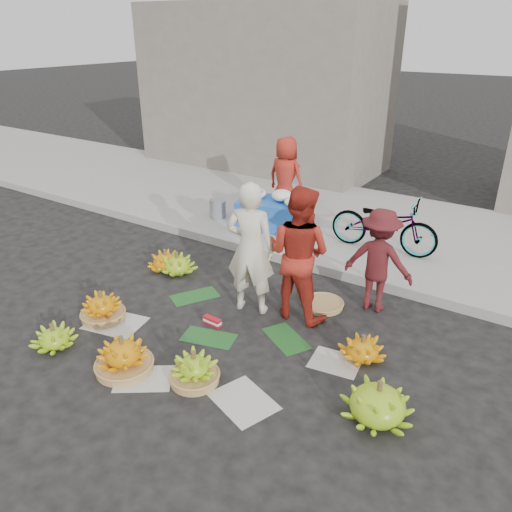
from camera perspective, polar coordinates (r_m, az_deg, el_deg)
The scene contains 23 objects.
ground at distance 6.27m, azimuth -3.55°, elevation -8.73°, with size 80.00×80.00×0.00m, color black.
curb at distance 7.86m, azimuth 6.03°, elevation -0.82°, with size 40.00×0.25×0.15m, color gray.
sidewalk at distance 9.64m, azimuth 11.87°, elevation 3.63°, with size 40.00×4.00×0.12m, color gray.
building_left at distance 13.51m, azimuth 1.03°, elevation 18.60°, with size 6.00×3.00×4.00m, color gray.
newspaper_scatter at distance 5.77m, azimuth -8.40°, elevation -12.30°, with size 3.20×1.80×0.00m, color beige, non-canonical shape.
banana_leaves at distance 6.45m, azimuth -3.20°, elevation -7.61°, with size 2.00×1.00×0.00m, color #194C1E, non-canonical shape.
banana_bunch_0 at distance 6.74m, azimuth -17.18°, elevation -5.64°, with size 0.57×0.57×0.40m.
banana_bunch_1 at distance 6.39m, azimuth -22.09°, elevation -8.59°, with size 0.57×0.57×0.31m.
banana_bunch_2 at distance 5.73m, azimuth -14.94°, elevation -10.96°, with size 0.62×0.62×0.44m.
banana_bunch_3 at distance 5.45m, azimuth -7.08°, elevation -12.73°, with size 0.55×0.55×0.38m.
banana_bunch_4 at distance 5.07m, azimuth 13.76°, elevation -15.95°, with size 0.81×0.81×0.45m.
banana_bunch_5 at distance 5.85m, azimuth 12.08°, elevation -10.36°, with size 0.60×0.60×0.32m.
banana_bunch_6 at distance 7.70m, azimuth -9.00°, elevation -0.92°, with size 0.58×0.58×0.35m.
banana_bunch_7 at distance 7.85m, azimuth -10.31°, elevation -0.56°, with size 0.60×0.60×0.34m.
basket_spare at distance 6.84m, azimuth 7.67°, elevation -5.50°, with size 0.54×0.54×0.06m, color #A47844.
incense_stack at distance 6.39m, azimuth -5.01°, elevation -7.41°, with size 0.25×0.08×0.10m, color red.
vendor_cream at distance 6.34m, azimuth -0.63°, elevation 0.83°, with size 0.64×0.42×1.76m, color #EDE2C7.
vendor_red at distance 6.24m, azimuth 4.90°, elevation 0.28°, with size 0.85×0.66×1.75m, color red.
man_striped at distance 6.63m, azimuth 13.83°, elevation -0.53°, with size 0.91×0.52×1.40m, color maroon.
flower_table at distance 9.03m, azimuth 1.97°, elevation 5.07°, with size 1.36×1.03×0.70m.
grey_bucket at distance 9.58m, azimuth -4.40°, elevation 5.44°, with size 0.31×0.31×0.35m, color slate.
flower_vendor at distance 9.48m, azimuth 3.41°, elevation 8.97°, with size 0.74×0.48×1.52m, color red.
bicycle at distance 8.26m, azimuth 14.42°, elevation 3.58°, with size 1.73×0.60×0.91m, color gray.
Camera 1 is at (3.18, -4.14, 3.46)m, focal length 35.00 mm.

